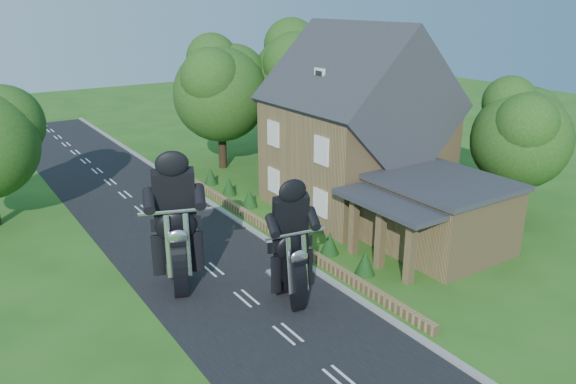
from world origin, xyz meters
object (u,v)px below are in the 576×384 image
motorcycle_follow (179,269)px  garden_wall (272,230)px  house (356,131)px  annex (438,214)px  motorcycle_lead (290,285)px

motorcycle_follow → garden_wall: bearing=-136.4°
house → annex: bearing=-95.2°
garden_wall → house: (6.19, 1.00, 4.14)m
house → motorcycle_lead: bearing=-141.9°
motorcycle_lead → motorcycle_follow: 4.68m
house → motorcycle_follow: bearing=-163.2°
motorcycle_follow → motorcycle_lead: bearing=151.7°
annex → motorcycle_follow: annex is taller
house → annex: house is taller
garden_wall → motorcycle_lead: (-3.01, -6.21, 0.57)m
annex → motorcycle_follow: size_ratio=3.72×
motorcycle_lead → motorcycle_follow: (-3.14, 3.47, 0.11)m
annex → motorcycle_lead: size_ratio=4.27×
house → garden_wall: bearing=-170.8°
house → annex: size_ratio=1.45×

